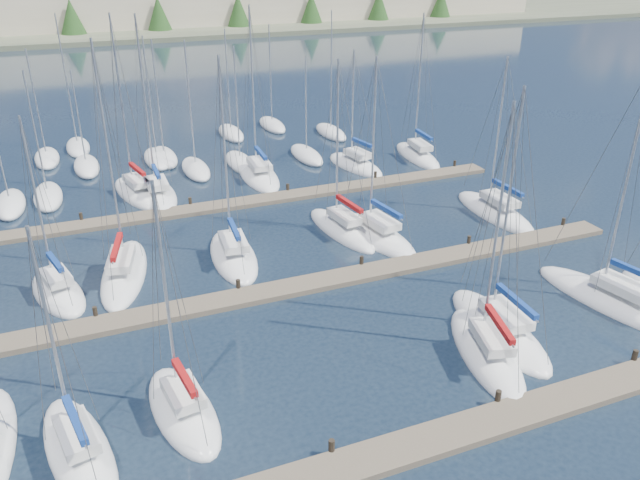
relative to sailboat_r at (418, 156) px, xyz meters
name	(u,v)px	position (x,y,z in m)	size (l,w,h in m)	color
ground	(175,115)	(-18.67, 24.80, -0.19)	(400.00, 400.00, 0.00)	#1D2A3A
dock_near	(429,441)	(-18.67, -33.18, -0.04)	(44.00, 1.93, 1.10)	#6B5E4C
dock_mid	(307,284)	(-18.67, -19.18, -0.04)	(44.00, 1.93, 1.10)	#6B5E4C
dock_far	(244,203)	(-18.67, -5.18, -0.04)	(44.00, 1.93, 1.10)	#6B5E4C
sailboat_r	(418,156)	(0.00, 0.00, 0.00)	(3.28, 8.62, 13.78)	white
sailboat_l	(376,235)	(-11.73, -14.47, -0.01)	(3.97, 8.90, 13.00)	white
sailboat_i	(124,272)	(-28.67, -13.58, 0.00)	(4.54, 9.48, 14.80)	white
sailboat_o	(158,195)	(-24.71, -1.08, 0.00)	(2.95, 7.93, 14.76)	white
sailboat_p	(259,175)	(-15.70, 0.48, -0.01)	(3.48, 9.06, 14.93)	white
sailboat_n	(136,193)	(-26.22, 0.06, 0.01)	(4.09, 8.54, 14.76)	white
sailboat_k	(341,229)	(-13.63, -12.77, 0.00)	(3.14, 8.44, 12.64)	white
sailboat_c	(183,410)	(-27.69, -27.53, -0.01)	(3.31, 6.91, 11.42)	white
sailboat_j	(233,255)	(-21.80, -13.85, -0.01)	(3.45, 8.24, 13.54)	white
sailboat_b	(79,451)	(-32.06, -28.39, -0.01)	(3.74, 7.82, 10.64)	white
sailboat_f	(614,302)	(-3.21, -27.64, -0.01)	(4.75, 10.44, 14.18)	white
sailboat_d	(486,352)	(-12.84, -28.93, 0.00)	(4.61, 8.51, 13.34)	white
sailboat_m	(495,212)	(-1.53, -14.19, -0.01)	(2.80, 8.85, 12.29)	white
sailboat_e	(499,329)	(-11.00, -27.46, -0.01)	(3.37, 8.72, 13.56)	white
sailboat_h	(58,292)	(-32.53, -14.59, -0.01)	(4.03, 6.91, 11.27)	white
sailboat_q	(355,165)	(-6.67, -0.23, -0.02)	(3.93, 7.88, 11.11)	white
distant_boats	(159,157)	(-23.02, 8.57, 0.10)	(36.93, 20.75, 13.30)	#9EA0A5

